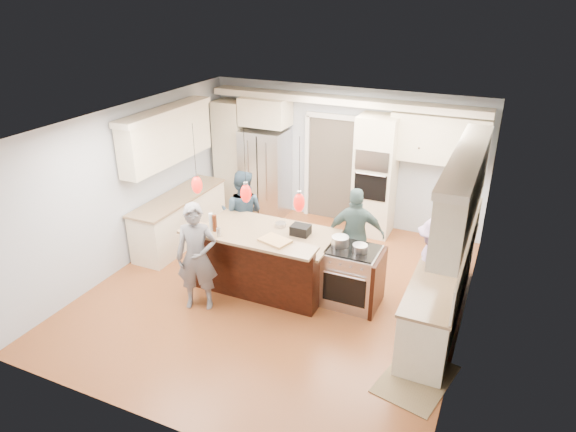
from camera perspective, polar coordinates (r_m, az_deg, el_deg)
name	(u,v)px	position (r m, az deg, el deg)	size (l,w,h in m)	color
ground_plane	(279,290)	(8.23, -1.01, -8.24)	(6.00, 6.00, 0.00)	#A3572C
room_shell	(278,183)	(7.41, -1.12, 3.69)	(5.54, 6.04, 2.72)	#B2BCC6
refrigerator	(265,173)	(10.60, -2.55, 4.84)	(0.90, 0.70, 1.80)	#B7B7BC
oven_column	(375,176)	(9.77, 9.67, 4.36)	(0.72, 0.69, 2.30)	beige
back_upper_cabinets	(304,139)	(10.15, 1.78, 8.53)	(5.30, 0.61, 2.54)	beige
right_counter_run	(448,254)	(7.40, 17.40, -4.03)	(0.64, 3.10, 2.51)	beige
left_cabinets	(175,189)	(9.53, -12.40, 2.99)	(0.64, 2.30, 2.51)	beige
kitchen_island	(266,258)	(8.13, -2.41, -4.71)	(2.10, 1.46, 1.12)	black
island_range	(353,277)	(7.76, 7.26, -6.69)	(0.82, 0.71, 0.92)	#B7B7BC
pendant_lights	(246,193)	(7.10, -4.70, 2.55)	(1.75, 0.15, 1.03)	black
person_bar_end	(197,257)	(7.56, -10.10, -4.53)	(0.60, 0.40, 1.66)	slate
person_far_left	(242,214)	(8.98, -5.09, 0.28)	(0.76, 0.60, 1.57)	#2B4154
person_far_right	(355,235)	(8.25, 7.49, -2.11)	(0.92, 0.38, 1.58)	#456160
person_range_side	(433,266)	(7.68, 15.82, -5.40)	(0.96, 0.55, 1.48)	#A788B8
floor_rug	(416,379)	(6.80, 14.04, -17.17)	(0.74, 1.08, 0.01)	olive
water_bottle	(211,222)	(7.62, -8.55, -0.63)	(0.06, 0.06, 0.26)	silver
beer_bottle_a	(197,221)	(7.68, -10.07, -0.55)	(0.06, 0.06, 0.26)	#421B0B
beer_bottle_b	(215,223)	(7.57, -8.14, -0.80)	(0.06, 0.06, 0.25)	#421B0B
beer_bottle_c	(214,224)	(7.58, -8.19, -0.88)	(0.06, 0.06, 0.22)	#421B0B
drink_can	(219,232)	(7.45, -7.70, -1.77)	(0.07, 0.07, 0.12)	#B7B7BC
cutting_board	(275,241)	(7.24, -1.45, -2.75)	(0.42, 0.30, 0.03)	tan
pot_large	(340,241)	(7.57, 5.81, -2.81)	(0.25, 0.25, 0.15)	#B7B7BC
pot_small	(360,248)	(7.45, 8.00, -3.57)	(0.22, 0.22, 0.11)	#B7B7BC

